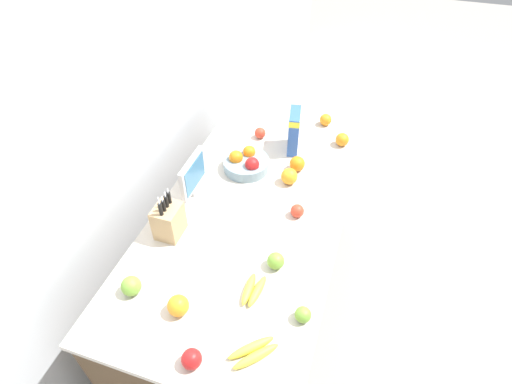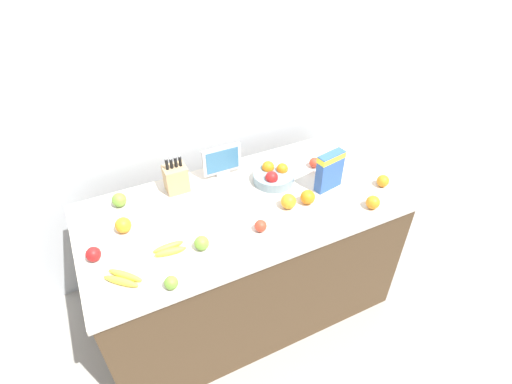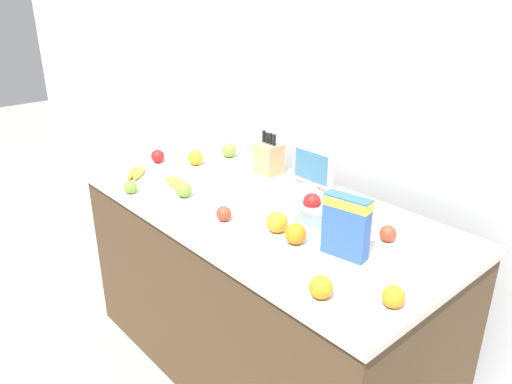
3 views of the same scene
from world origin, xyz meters
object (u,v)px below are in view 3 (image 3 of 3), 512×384
fruit_bowl (326,208)px  apple_near_bananas (130,187)px  apple_leftmost (158,156)px  orange_mid_right (277,222)px  small_monitor (312,167)px  orange_mid_left (195,158)px  orange_front_center (394,297)px  apple_rear (388,233)px  banana_bunch_right (136,173)px  apple_middle (229,150)px  apple_front (184,190)px  apple_rightmost (224,214)px  cereal_box (346,224)px  knife_block (269,158)px  banana_bunch_left (175,182)px  orange_back_center (321,287)px  orange_near_bowl (295,234)px

fruit_bowl → apple_near_bananas: size_ratio=3.90×
apple_leftmost → orange_mid_right: bearing=-4.2°
small_monitor → orange_mid_left: 0.71m
orange_front_center → fruit_bowl: bearing=149.7°
apple_rear → orange_mid_right: orange_mid_right is taller
banana_bunch_right → apple_middle: size_ratio=2.18×
small_monitor → apple_front: size_ratio=3.25×
orange_front_center → apple_leftmost: bearing=174.7°
small_monitor → apple_rightmost: (-0.01, -0.56, -0.08)m
banana_bunch_right → cereal_box: bearing=7.9°
apple_front → orange_mid_left: orange_mid_left is taller
knife_block → cereal_box: bearing=-24.7°
banana_bunch_left → apple_rightmost: apple_rightmost is taller
apple_rear → orange_front_center: orange_front_center is taller
banana_bunch_left → apple_near_bananas: apple_near_bananas is taller
knife_block → apple_front: (-0.03, -0.53, -0.05)m
apple_middle → orange_front_center: size_ratio=1.11×
banana_bunch_left → apple_middle: apple_middle is taller
knife_block → orange_back_center: knife_block is taller
apple_middle → orange_front_center: bearing=-19.3°
apple_rear → apple_middle: bearing=172.3°
fruit_bowl → orange_back_center: bearing=-50.5°
apple_leftmost → apple_rear: apple_leftmost is taller
knife_block → small_monitor: 0.30m
apple_front → apple_rightmost: bearing=-2.6°
knife_block → orange_near_bowl: size_ratio=3.12×
cereal_box → apple_rear: bearing=68.3°
apple_rear → orange_mid_right: bearing=-141.9°
apple_rightmost → apple_near_bananas: bearing=-163.9°
apple_leftmost → orange_back_center: orange_back_center is taller
orange_front_center → banana_bunch_left: bearing=178.1°
orange_mid_left → orange_back_center: 1.39m
banana_bunch_right → orange_front_center: orange_front_center is taller
orange_near_bowl → fruit_bowl: bearing=106.0°
banana_bunch_left → knife_block: bearing=68.2°
apple_near_bananas → orange_back_center: (1.20, 0.04, 0.01)m
orange_mid_left → knife_block: bearing=31.4°
knife_block → banana_bunch_left: knife_block is taller
orange_near_bowl → cereal_box: bearing=20.7°
small_monitor → cereal_box: size_ratio=1.02×
orange_near_bowl → orange_back_center: 0.37m
orange_back_center → orange_near_bowl: bearing=147.3°
banana_bunch_right → orange_front_center: 1.59m
apple_front → cereal_box: bearing=9.4°
fruit_bowl → orange_front_center: fruit_bowl is taller
orange_front_center → orange_mid_right: (-0.62, 0.08, 0.01)m
knife_block → orange_near_bowl: knife_block is taller
cereal_box → orange_back_center: cereal_box is taller
apple_rightmost → apple_near_bananas: 0.57m
small_monitor → orange_mid_left: small_monitor is taller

